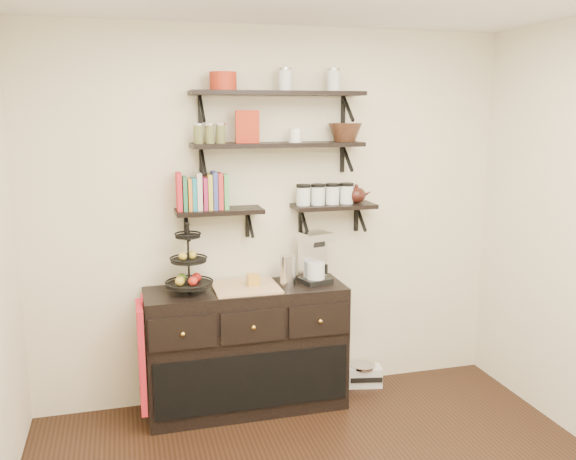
{
  "coord_description": "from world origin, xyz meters",
  "views": [
    {
      "loc": [
        -1.05,
        -2.51,
        2.12
      ],
      "look_at": [
        -0.05,
        1.15,
        1.37
      ],
      "focal_mm": 38.0,
      "sensor_mm": 36.0,
      "label": 1
    }
  ],
  "objects_px": {
    "fruit_stand": "(189,269)",
    "radio": "(363,375)",
    "coffee_maker": "(314,258)",
    "sideboard": "(246,348)"
  },
  "relations": [
    {
      "from": "fruit_stand",
      "to": "radio",
      "type": "relative_size",
      "value": 1.5
    },
    {
      "from": "fruit_stand",
      "to": "coffee_maker",
      "type": "distance_m",
      "value": 0.9
    },
    {
      "from": "fruit_stand",
      "to": "radio",
      "type": "xyz_separation_m",
      "value": [
        1.33,
        0.11,
        -0.98
      ]
    },
    {
      "from": "coffee_maker",
      "to": "radio",
      "type": "relative_size",
      "value": 1.19
    },
    {
      "from": "sideboard",
      "to": "radio",
      "type": "xyz_separation_m",
      "value": [
        0.95,
        0.11,
        -0.37
      ]
    },
    {
      "from": "sideboard",
      "to": "fruit_stand",
      "type": "xyz_separation_m",
      "value": [
        -0.39,
        0.0,
        0.61
      ]
    },
    {
      "from": "sideboard",
      "to": "radio",
      "type": "relative_size",
      "value": 4.51
    },
    {
      "from": "radio",
      "to": "fruit_stand",
      "type": "bearing_deg",
      "value": -163.43
    },
    {
      "from": "coffee_maker",
      "to": "sideboard",
      "type": "bearing_deg",
      "value": 166.49
    },
    {
      "from": "radio",
      "to": "sideboard",
      "type": "bearing_deg",
      "value": -161.33
    }
  ]
}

